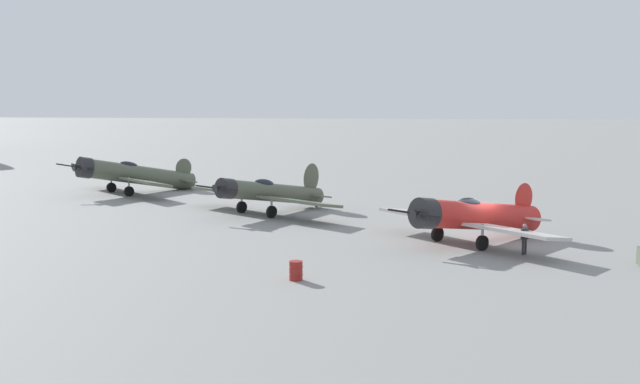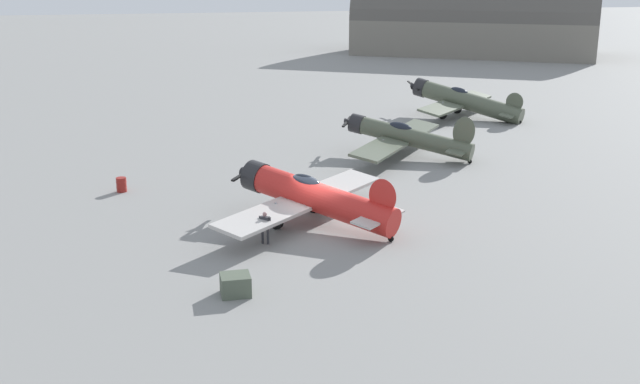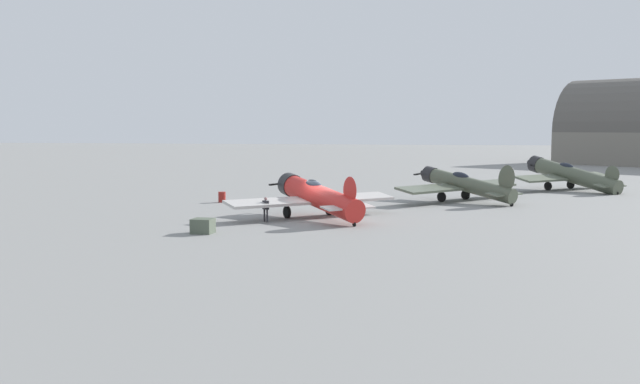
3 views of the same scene
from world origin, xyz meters
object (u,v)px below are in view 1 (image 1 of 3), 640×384
Objects in this scene: ground_crew_mechanic at (525,236)px; airplane_foreground at (473,216)px; airplane_far_line at (133,175)px; fuel_drum at (296,271)px; airplane_mid_apron at (268,193)px.

airplane_foreground is at bearing 165.03° from ground_crew_mechanic.
fuel_drum is (-16.79, 29.15, -1.08)m from airplane_far_line.
airplane_mid_apron is at bearing 97.87° from airplane_far_line.
fuel_drum is (8.52, 9.45, -1.06)m from airplane_foreground.
airplane_foreground is 3.70m from ground_crew_mechanic.
airplane_far_line is at bearing -89.27° from airplane_mid_apron.
airplane_mid_apron reaches higher than fuel_drum.
airplane_foreground reaches higher than ground_crew_mechanic.
airplane_foreground is 12.76m from fuel_drum.
airplane_far_line is 6.37× the size of ground_crew_mechanic.
airplane_far_line is 11.85× the size of fuel_drum.
airplane_far_line is at bearing 176.53° from ground_crew_mechanic.
airplane_far_line reaches higher than ground_crew_mechanic.
airplane_far_line reaches higher than fuel_drum.
airplane_foreground is at bearing 98.54° from airplane_far_line.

